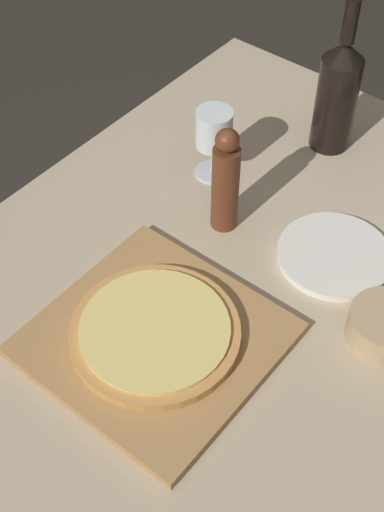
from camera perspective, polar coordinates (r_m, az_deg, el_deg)
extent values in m
plane|color=#2D2823|center=(1.87, 2.35, -16.69)|extent=(12.00, 12.00, 0.00)
cube|color=tan|center=(1.27, 3.33, -3.01)|extent=(0.97, 1.31, 0.03)
cylinder|color=brown|center=(2.04, 3.28, 6.70)|extent=(0.06, 0.06, 0.69)
cube|color=#A87A47|center=(1.18, -2.95, -6.66)|extent=(0.37, 0.36, 0.02)
cylinder|color=#C68947|center=(1.16, -2.98, -6.15)|extent=(0.28, 0.28, 0.02)
cylinder|color=#E0C66B|center=(1.15, -3.00, -5.80)|extent=(0.25, 0.25, 0.01)
cylinder|color=black|center=(1.50, 11.40, 11.85)|extent=(0.08, 0.08, 0.20)
cone|color=black|center=(1.44, 12.14, 15.72)|extent=(0.08, 0.08, 0.04)
cylinder|color=black|center=(1.40, 12.57, 17.88)|extent=(0.03, 0.03, 0.09)
cylinder|color=#5B2D19|center=(1.30, 2.67, 5.41)|extent=(0.05, 0.05, 0.18)
sphere|color=#5B2D19|center=(1.23, 2.85, 9.22)|extent=(0.04, 0.04, 0.04)
cylinder|color=silver|center=(1.46, 1.67, 6.75)|extent=(0.07, 0.07, 0.00)
cylinder|color=silver|center=(1.44, 1.70, 7.85)|extent=(0.01, 0.01, 0.07)
cylinder|color=silver|center=(1.39, 1.77, 10.14)|extent=(0.07, 0.07, 0.08)
cylinder|color=silver|center=(1.32, 11.31, 0.07)|extent=(0.21, 0.21, 0.01)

